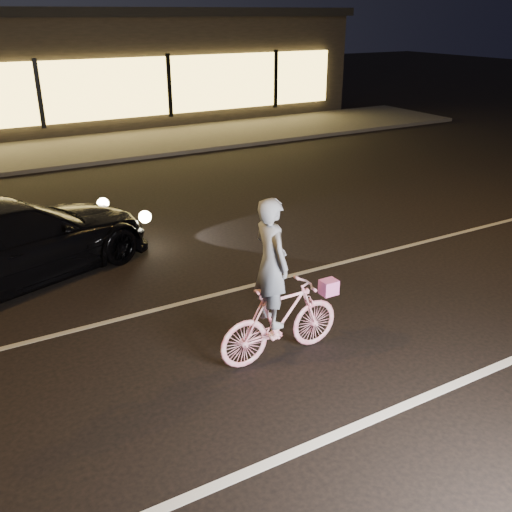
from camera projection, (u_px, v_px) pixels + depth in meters
ground at (283, 357)px, 7.26m from camera, size 90.00×90.00×0.00m
lane_stripe_near at (359, 425)px, 6.06m from camera, size 60.00×0.12×0.01m
lane_stripe_far at (215, 295)px, 8.85m from camera, size 60.00×0.10×0.01m
sidewalk at (58, 152)px, 17.59m from camera, size 30.00×4.00×0.12m
storefront at (16, 66)px, 21.52m from camera, size 25.40×8.42×4.20m
cyclist at (278, 304)px, 6.99m from camera, size 1.69×0.58×2.13m
sedan at (12, 241)px, 9.11m from camera, size 5.02×3.43×1.35m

